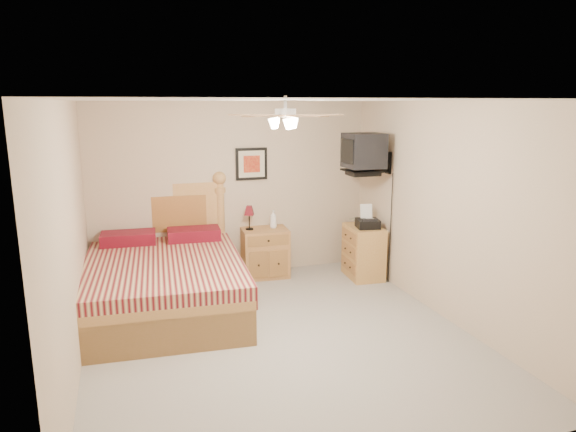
% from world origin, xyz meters
% --- Properties ---
extents(floor, '(4.50, 4.50, 0.00)m').
position_xyz_m(floor, '(0.00, 0.00, 0.00)').
color(floor, gray).
rests_on(floor, ground).
extents(ceiling, '(4.00, 4.50, 0.04)m').
position_xyz_m(ceiling, '(0.00, 0.00, 2.50)').
color(ceiling, white).
rests_on(ceiling, ground).
extents(wall_back, '(4.00, 0.04, 2.50)m').
position_xyz_m(wall_back, '(0.00, 2.25, 1.25)').
color(wall_back, '#C0A98D').
rests_on(wall_back, ground).
extents(wall_front, '(4.00, 0.04, 2.50)m').
position_xyz_m(wall_front, '(0.00, -2.25, 1.25)').
color(wall_front, '#C0A98D').
rests_on(wall_front, ground).
extents(wall_left, '(0.04, 4.50, 2.50)m').
position_xyz_m(wall_left, '(-2.00, 0.00, 1.25)').
color(wall_left, '#C0A98D').
rests_on(wall_left, ground).
extents(wall_right, '(0.04, 4.50, 2.50)m').
position_xyz_m(wall_right, '(2.00, 0.00, 1.25)').
color(wall_right, '#C0A98D').
rests_on(wall_right, ground).
extents(bed, '(1.96, 2.48, 1.53)m').
position_xyz_m(bed, '(-1.11, 1.12, 0.77)').
color(bed, '#BE8E45').
rests_on(bed, ground).
extents(nightstand, '(0.68, 0.53, 0.70)m').
position_xyz_m(nightstand, '(0.40, 2.00, 0.35)').
color(nightstand, '#9D5F35').
rests_on(nightstand, ground).
extents(table_lamp, '(0.25, 0.25, 0.34)m').
position_xyz_m(table_lamp, '(0.18, 2.05, 0.87)').
color(table_lamp, maroon).
rests_on(table_lamp, nightstand).
extents(lotion_bottle, '(0.12, 0.13, 0.26)m').
position_xyz_m(lotion_bottle, '(0.53, 2.04, 0.83)').
color(lotion_bottle, white).
rests_on(lotion_bottle, nightstand).
extents(framed_picture, '(0.46, 0.04, 0.46)m').
position_xyz_m(framed_picture, '(0.27, 2.23, 1.62)').
color(framed_picture, black).
rests_on(framed_picture, wall_back).
extents(dresser, '(0.49, 0.67, 0.75)m').
position_xyz_m(dresser, '(1.73, 1.51, 0.38)').
color(dresser, '#AA6F34').
rests_on(dresser, ground).
extents(fax_machine, '(0.36, 0.38, 0.32)m').
position_xyz_m(fax_machine, '(1.74, 1.43, 0.91)').
color(fax_machine, black).
rests_on(fax_machine, dresser).
extents(magazine_lower, '(0.25, 0.30, 0.03)m').
position_xyz_m(magazine_lower, '(1.70, 1.74, 0.77)').
color(magazine_lower, tan).
rests_on(magazine_lower, dresser).
extents(magazine_upper, '(0.32, 0.34, 0.02)m').
position_xyz_m(magazine_upper, '(1.72, 1.73, 0.79)').
color(magazine_upper, gray).
rests_on(magazine_upper, magazine_lower).
extents(wall_tv, '(0.56, 0.46, 0.58)m').
position_xyz_m(wall_tv, '(1.75, 1.34, 1.81)').
color(wall_tv, black).
rests_on(wall_tv, wall_right).
extents(ceiling_fan, '(1.14, 1.14, 0.28)m').
position_xyz_m(ceiling_fan, '(0.00, -0.20, 2.36)').
color(ceiling_fan, white).
rests_on(ceiling_fan, ceiling).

